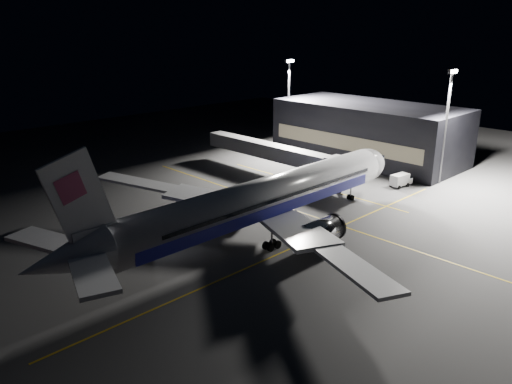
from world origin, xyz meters
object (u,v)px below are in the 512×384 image
object	(u,v)px
safety_cone_c	(230,229)
airliner	(259,201)
floodlight_mast_north	(289,96)
safety_cone_a	(239,220)
floodlight_mast_south	(447,117)
service_truck	(401,180)
baggage_tug	(149,229)
safety_cone_b	(232,199)
jet_bridge	(279,153)

from	to	relation	value
safety_cone_c	airliner	bearing A→B (deg)	-65.73
airliner	floodlight_mast_north	distance (m)	52.56
safety_cone_a	floodlight_mast_south	bearing A→B (deg)	-16.43
floodlight_mast_north	floodlight_mast_south	xyz separation A→B (m)	(0.00, -38.00, 0.00)
floodlight_mast_south	service_truck	bearing A→B (deg)	149.91
service_truck	safety_cone_a	distance (m)	33.79
airliner	baggage_tug	xyz separation A→B (m)	(-10.82, 11.08, -4.37)
service_truck	floodlight_mast_south	bearing A→B (deg)	-23.39
floodlight_mast_south	safety_cone_a	xyz separation A→B (m)	(-39.71, 11.71, -12.11)
airliner	safety_cone_b	xyz separation A→B (m)	(7.08, 13.61, -4.83)
jet_bridge	floodlight_mast_north	distance (m)	24.06
floodlight_mast_south	safety_cone_c	size ratio (longest dim) A/B	32.05
floodlight_mast_south	service_truck	xyz separation A→B (m)	(-6.84, 3.96, -11.11)
floodlight_mast_south	safety_cone_c	xyz separation A→B (m)	(-42.88, 10.01, -12.05)
safety_cone_a	safety_cone_b	size ratio (longest dim) A/B	0.79
airliner	floodlight_mast_south	size ratio (longest dim) A/B	2.97
baggage_tug	safety_cone_a	world-z (taller)	baggage_tug
safety_cone_b	safety_cone_c	size ratio (longest dim) A/B	1.03
service_truck	safety_cone_a	xyz separation A→B (m)	(-32.87, 7.75, -1.00)
jet_bridge	safety_cone_b	world-z (taller)	jet_bridge
floodlight_mast_north	safety_cone_a	world-z (taller)	floodlight_mast_north
airliner	safety_cone_a	world-z (taller)	airliner
safety_cone_a	safety_cone_b	bearing A→B (deg)	54.17
airliner	safety_cone_b	size ratio (longest dim) A/B	92.01
service_truck	baggage_tug	xyz separation A→B (m)	(-45.06, 13.13, -0.47)
service_truck	safety_cone_c	bearing A→B (deg)	177.18
floodlight_mast_north	baggage_tug	size ratio (longest dim) A/B	8.28
safety_cone_b	airliner	bearing A→B (deg)	-117.47
floodlight_mast_south	safety_cone_b	size ratio (longest dim) A/B	30.98
baggage_tug	safety_cone_a	bearing A→B (deg)	-18.95
floodlight_mast_south	safety_cone_a	distance (m)	43.14
airliner	safety_cone_b	distance (m)	16.08
floodlight_mast_south	baggage_tug	xyz separation A→B (m)	(-51.89, 17.09, -11.58)
service_truck	safety_cone_c	size ratio (longest dim) A/B	7.42
jet_bridge	baggage_tug	world-z (taller)	jet_bridge
airliner	safety_cone_c	bearing A→B (deg)	114.27
jet_bridge	floodlight_mast_north	world-z (taller)	floodlight_mast_north
baggage_tug	safety_cone_b	distance (m)	18.08
service_truck	safety_cone_c	world-z (taller)	service_truck
safety_cone_b	baggage_tug	bearing A→B (deg)	-171.94
baggage_tug	jet_bridge	bearing A→B (deg)	16.50
safety_cone_c	safety_cone_b	bearing A→B (deg)	47.26
service_truck	baggage_tug	world-z (taller)	service_truck
floodlight_mast_south	safety_cone_b	bearing A→B (deg)	150.01
safety_cone_a	jet_bridge	bearing A→B (deg)	29.64
floodlight_mast_north	floodlight_mast_south	size ratio (longest dim) A/B	1.00
floodlight_mast_north	service_truck	distance (m)	36.45
jet_bridge	safety_cone_b	xyz separation A→B (m)	(-16.00, -4.45, -4.25)
jet_bridge	safety_cone_b	size ratio (longest dim) A/B	51.48
jet_bridge	floodlight_mast_north	size ratio (longest dim) A/B	1.66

